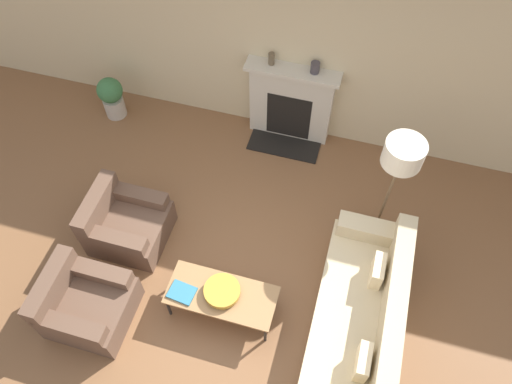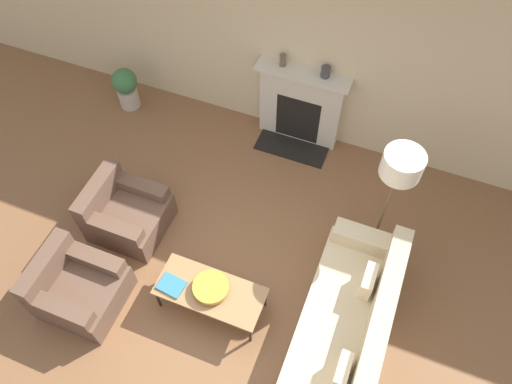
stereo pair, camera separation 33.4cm
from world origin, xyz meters
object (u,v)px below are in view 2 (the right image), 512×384
(floor_lamp, at_px, (400,171))
(couch, at_px, (345,330))
(armchair_near, at_px, (77,288))
(potted_plant, at_px, (126,87))
(armchair_far, at_px, (125,213))
(fireplace, at_px, (300,106))
(mantel_vase_left, at_px, (283,60))
(mantel_vase_center_left, at_px, (326,72))
(bowl, at_px, (211,287))
(coffee_table, at_px, (210,292))
(book, at_px, (171,285))

(floor_lamp, bearing_deg, couch, -90.90)
(armchair_near, relative_size, potted_plant, 1.33)
(armchair_far, bearing_deg, couch, -98.91)
(fireplace, bearing_deg, mantel_vase_left, 177.21)
(floor_lamp, bearing_deg, mantel_vase_center_left, 130.57)
(potted_plant, bearing_deg, bowl, -44.65)
(armchair_near, height_order, coffee_table, armchair_near)
(mantel_vase_center_left, height_order, potted_plant, mantel_vase_center_left)
(floor_lamp, xyz_separation_m, mantel_vase_center_left, (-1.15, 1.35, -0.20))
(mantel_vase_left, xyz_separation_m, mantel_vase_center_left, (0.56, 0.00, -0.01))
(floor_lamp, bearing_deg, potted_plant, 165.89)
(book, height_order, mantel_vase_left, mantel_vase_left)
(mantel_vase_center_left, bearing_deg, armchair_near, -118.26)
(mantel_vase_center_left, distance_m, potted_plant, 2.96)
(armchair_near, xyz_separation_m, bowl, (1.42, 0.48, 0.17))
(fireplace, xyz_separation_m, book, (-0.49, -2.89, -0.17))
(armchair_far, height_order, floor_lamp, floor_lamp)
(coffee_table, bearing_deg, floor_lamp, 44.17)
(armchair_far, height_order, coffee_table, armchair_far)
(bowl, xyz_separation_m, floor_lamp, (1.49, 1.44, 1.02))
(armchair_far, distance_m, mantel_vase_left, 2.71)
(bowl, bearing_deg, book, -164.29)
(coffee_table, xyz_separation_m, potted_plant, (-2.46, 2.45, -0.01))
(armchair_far, bearing_deg, book, -124.51)
(fireplace, xyz_separation_m, floor_lamp, (1.42, -1.33, 0.88))
(bowl, height_order, book, bowl)
(book, distance_m, potted_plant, 3.26)
(mantel_vase_center_left, bearing_deg, coffee_table, -96.95)
(armchair_far, distance_m, potted_plant, 2.13)
(couch, height_order, potted_plant, couch)
(armchair_far, relative_size, potted_plant, 1.33)
(fireplace, height_order, bowl, fireplace)
(armchair_far, relative_size, coffee_table, 0.73)
(fireplace, distance_m, mantel_vase_left, 0.75)
(armchair_far, relative_size, book, 2.88)
(mantel_vase_left, bearing_deg, armchair_far, -118.46)
(couch, xyz_separation_m, bowl, (-1.47, -0.12, 0.12))
(mantel_vase_left, distance_m, mantel_vase_center_left, 0.56)
(couch, distance_m, bowl, 1.48)
(armchair_far, relative_size, mantel_vase_center_left, 5.93)
(fireplace, relative_size, floor_lamp, 0.72)
(coffee_table, bearing_deg, armchair_near, -161.81)
(fireplace, relative_size, armchair_far, 1.41)
(couch, relative_size, potted_plant, 3.37)
(mantel_vase_left, bearing_deg, coffee_table, -85.64)
(armchair_near, relative_size, coffee_table, 0.73)
(bowl, relative_size, book, 1.31)
(coffee_table, bearing_deg, mantel_vase_left, 94.36)
(floor_lamp, distance_m, potted_plant, 4.22)
(coffee_table, height_order, bowl, bowl)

